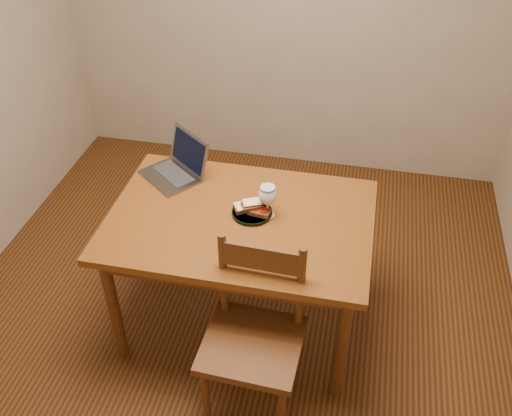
% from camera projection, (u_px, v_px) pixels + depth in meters
% --- Properties ---
extents(floor, '(3.20, 3.20, 0.02)m').
position_uv_depth(floor, '(238.00, 306.00, 3.34)').
color(floor, black).
rests_on(floor, ground).
extents(table, '(1.30, 0.90, 0.74)m').
position_uv_depth(table, '(240.00, 231.00, 2.86)').
color(table, '#572D0E').
rests_on(table, floor).
extents(chair, '(0.45, 0.43, 0.47)m').
position_uv_depth(chair, '(254.00, 332.00, 2.54)').
color(chair, '#3A1F0C').
rests_on(chair, floor).
extents(plate, '(0.20, 0.20, 0.02)m').
position_uv_depth(plate, '(252.00, 213.00, 2.82)').
color(plate, black).
rests_on(plate, table).
extents(sandwich_cheese, '(0.13, 0.12, 0.04)m').
position_uv_depth(sandwich_cheese, '(246.00, 206.00, 2.82)').
color(sandwich_cheese, '#381E0C').
rests_on(sandwich_cheese, plate).
extents(sandwich_tomato, '(0.11, 0.08, 0.03)m').
position_uv_depth(sandwich_tomato, '(259.00, 211.00, 2.79)').
color(sandwich_tomato, '#381E0C').
rests_on(sandwich_tomato, plate).
extents(sandwich_top, '(0.12, 0.10, 0.03)m').
position_uv_depth(sandwich_top, '(252.00, 204.00, 2.79)').
color(sandwich_top, '#381E0C').
rests_on(sandwich_top, plate).
extents(milk_glass, '(0.09, 0.09, 0.17)m').
position_uv_depth(milk_glass, '(267.00, 201.00, 2.77)').
color(milk_glass, white).
rests_on(milk_glass, table).
extents(laptop, '(0.41, 0.41, 0.22)m').
position_uv_depth(laptop, '(179.00, 164.00, 3.07)').
color(laptop, slate).
rests_on(laptop, table).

